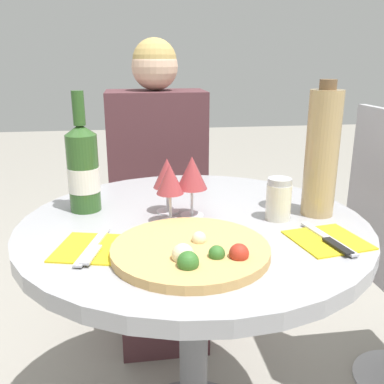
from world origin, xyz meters
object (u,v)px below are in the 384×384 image
(dining_table, at_px, (194,274))
(wine_bottle, at_px, (83,168))
(tall_carafe, at_px, (321,153))
(pizza_large, at_px, (192,250))
(seated_diner, at_px, (160,209))
(chair_behind_diner, at_px, (157,208))

(dining_table, distance_m, wine_bottle, 0.40)
(dining_table, bearing_deg, tall_carafe, 0.48)
(dining_table, height_order, pizza_large, pizza_large)
(wine_bottle, relative_size, tall_carafe, 0.92)
(dining_table, relative_size, pizza_large, 2.64)
(dining_table, relative_size, wine_bottle, 2.77)
(seated_diner, distance_m, tall_carafe, 0.82)
(seated_diner, xyz_separation_m, pizza_large, (0.01, -0.85, 0.21))
(dining_table, xyz_separation_m, pizza_large, (-0.03, -0.20, 0.16))
(chair_behind_diner, height_order, seated_diner, seated_diner)
(chair_behind_diner, xyz_separation_m, pizza_large, (0.01, -1.00, 0.26))
(dining_table, xyz_separation_m, chair_behind_diner, (-0.05, 0.80, -0.09))
(chair_behind_diner, relative_size, tall_carafe, 2.82)
(seated_diner, height_order, pizza_large, seated_diner)
(chair_behind_diner, relative_size, seated_diner, 0.82)
(chair_behind_diner, distance_m, pizza_large, 1.03)
(dining_table, bearing_deg, wine_bottle, 156.94)
(chair_behind_diner, relative_size, wine_bottle, 3.08)
(seated_diner, bearing_deg, dining_table, 94.03)
(chair_behind_diner, bearing_deg, dining_table, 93.27)
(tall_carafe, bearing_deg, wine_bottle, 169.21)
(wine_bottle, distance_m, tall_carafe, 0.61)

